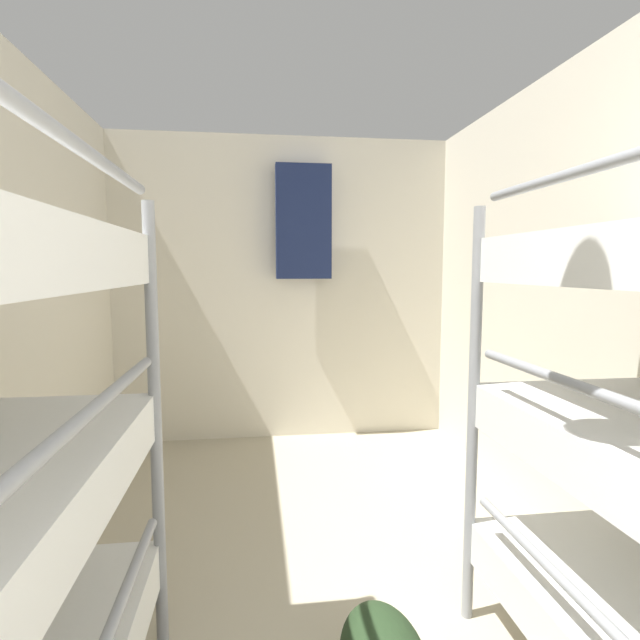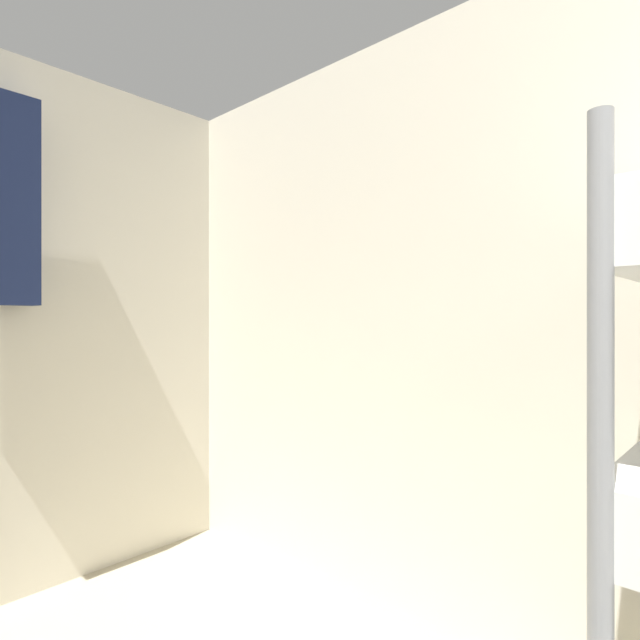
% 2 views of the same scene
% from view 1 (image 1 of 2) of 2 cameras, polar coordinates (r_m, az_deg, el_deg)
% --- Properties ---
extents(wall_back, '(2.87, 0.06, 2.49)m').
position_cam_1_polar(wall_back, '(4.18, -4.23, 3.46)').
color(wall_back, beige).
rests_on(wall_back, ground_plane).
extents(hanging_coat, '(0.44, 0.12, 0.90)m').
position_cam_1_polar(hanging_coat, '(4.05, -1.91, 11.12)').
color(hanging_coat, '#192347').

